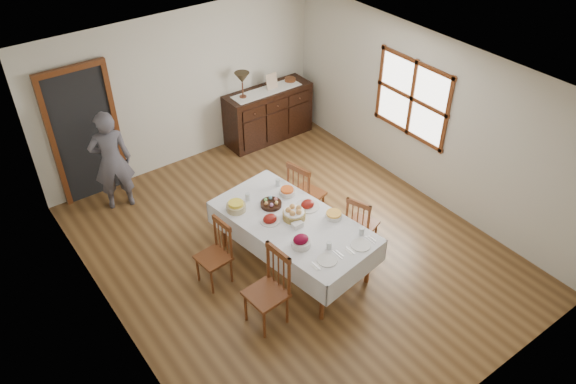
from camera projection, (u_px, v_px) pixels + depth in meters
ground at (292, 249)px, 7.99m from camera, size 6.00×6.00×0.00m
room_shell at (264, 141)px, 7.21m from camera, size 5.02×6.02×2.65m
dining_table at (293, 226)px, 7.36m from camera, size 1.44×2.36×0.76m
chair_left_near at (269, 288)px, 6.65m from camera, size 0.48×0.48×1.06m
chair_left_far at (216, 253)px, 7.23m from camera, size 0.42×0.42×0.93m
chair_right_near at (361, 223)px, 7.73m from camera, size 0.49×0.49×0.91m
chair_right_far at (304, 192)px, 8.18m from camera, size 0.53×0.53×1.06m
sideboard at (268, 114)px, 10.16m from camera, size 1.62×0.58×0.97m
person at (111, 158)px, 8.30m from camera, size 0.62×0.49×1.75m
bread_basket at (294, 214)px, 7.31m from camera, size 0.30×0.30×0.17m
egg_basket at (271, 204)px, 7.54m from camera, size 0.29×0.29×0.10m
ham_platter_a at (270, 219)px, 7.28m from camera, size 0.27×0.27×0.11m
ham_platter_b at (308, 205)px, 7.53m from camera, size 0.32×0.32×0.11m
beet_bowl at (301, 242)px, 6.88m from camera, size 0.25×0.25×0.16m
carrot_bowl at (287, 192)px, 7.74m from camera, size 0.22×0.22×0.10m
pineapple_bowl at (236, 207)px, 7.45m from camera, size 0.26×0.26×0.13m
casserole_dish at (334, 215)px, 7.34m from camera, size 0.22×0.22×0.08m
butter_dish at (297, 225)px, 7.18m from camera, size 0.15×0.11×0.07m
setting_left at (327, 255)px, 6.75m from camera, size 0.44×0.31×0.10m
setting_right at (361, 240)px, 6.96m from camera, size 0.44×0.31×0.10m
glass_far_a at (248, 197)px, 7.63m from camera, size 0.06×0.06×0.11m
glass_far_b at (278, 182)px, 7.89m from camera, size 0.07×0.07×0.11m
runner at (267, 91)px, 9.83m from camera, size 1.30×0.35×0.01m
table_lamp at (242, 78)px, 9.42m from camera, size 0.26×0.26×0.46m
picture_frame at (272, 81)px, 9.82m from camera, size 0.22×0.08×0.28m
deco_bowl at (290, 80)px, 10.13m from camera, size 0.20×0.20×0.06m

